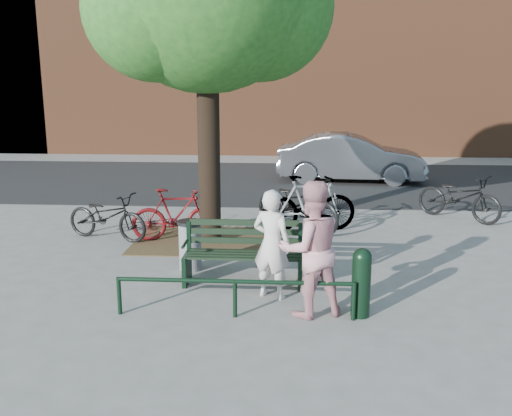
# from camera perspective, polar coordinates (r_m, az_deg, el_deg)

# --- Properties ---
(ground) EXTENTS (90.00, 90.00, 0.00)m
(ground) POSITION_cam_1_polar(r_m,az_deg,el_deg) (8.55, -1.30, -7.57)
(ground) COLOR gray
(ground) RESTS_ON ground
(dirt_pit) EXTENTS (2.40, 2.00, 0.02)m
(dirt_pit) POSITION_cam_1_polar(r_m,az_deg,el_deg) (10.74, -5.62, -3.24)
(dirt_pit) COLOR brown
(dirt_pit) RESTS_ON ground
(road) EXTENTS (40.00, 7.00, 0.01)m
(road) POSITION_cam_1_polar(r_m,az_deg,el_deg) (16.76, 1.19, 2.71)
(road) COLOR black
(road) RESTS_ON ground
(park_bench) EXTENTS (1.74, 0.54, 0.97)m
(park_bench) POSITION_cam_1_polar(r_m,az_deg,el_deg) (8.47, -1.27, -4.35)
(park_bench) COLOR black
(park_bench) RESTS_ON ground
(guard_railing) EXTENTS (3.06, 0.06, 0.51)m
(guard_railing) POSITION_cam_1_polar(r_m,az_deg,el_deg) (7.29, -2.12, -7.92)
(guard_railing) COLOR black
(guard_railing) RESTS_ON ground
(person_left) EXTENTS (0.66, 0.57, 1.53)m
(person_left) POSITION_cam_1_polar(r_m,az_deg,el_deg) (7.83, 1.59, -3.63)
(person_left) COLOR beige
(person_left) RESTS_ON ground
(person_right) EXTENTS (1.03, 0.92, 1.76)m
(person_right) POSITION_cam_1_polar(r_m,az_deg,el_deg) (7.25, 5.48, -4.11)
(person_right) COLOR #CF8E95
(person_right) RESTS_ON ground
(bollard) EXTENTS (0.24, 0.24, 0.91)m
(bollard) POSITION_cam_1_polar(r_m,az_deg,el_deg) (7.41, 10.48, -7.10)
(bollard) COLOR black
(bollard) RESTS_ON ground
(litter_bin) EXTENTS (0.39, 0.39, 0.80)m
(litter_bin) POSITION_cam_1_polar(r_m,az_deg,el_deg) (9.10, -6.61, -3.69)
(litter_bin) COLOR gray
(litter_bin) RESTS_ON ground
(bicycle_a) EXTENTS (1.81, 1.12, 0.90)m
(bicycle_a) POSITION_cam_1_polar(r_m,az_deg,el_deg) (11.04, -14.68, -0.80)
(bicycle_a) COLOR black
(bicycle_a) RESTS_ON ground
(bicycle_b) EXTENTS (1.70, 0.69, 0.99)m
(bicycle_b) POSITION_cam_1_polar(r_m,az_deg,el_deg) (10.69, -7.98, -0.68)
(bicycle_b) COLOR #4E0B0C
(bicycle_b) RESTS_ON ground
(bicycle_c) EXTENTS (2.03, 1.85, 1.07)m
(bicycle_c) POSITION_cam_1_polar(r_m,az_deg,el_deg) (11.36, 4.14, 0.43)
(bicycle_c) COLOR black
(bicycle_c) RESTS_ON ground
(bicycle_d) EXTENTS (1.96, 0.92, 1.13)m
(bicycle_d) POSITION_cam_1_polar(r_m,az_deg,el_deg) (11.25, 5.31, 0.44)
(bicycle_d) COLOR gray
(bicycle_d) RESTS_ON ground
(bicycle_e) EXTENTS (1.83, 1.75, 0.99)m
(bicycle_e) POSITION_cam_1_polar(r_m,az_deg,el_deg) (12.92, 19.65, 1.04)
(bicycle_e) COLOR black
(bicycle_e) RESTS_ON ground
(parked_car) EXTENTS (4.32, 1.76, 1.39)m
(parked_car) POSITION_cam_1_polar(r_m,az_deg,el_deg) (16.82, 9.46, 4.95)
(parked_car) COLOR slate
(parked_car) RESTS_ON ground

